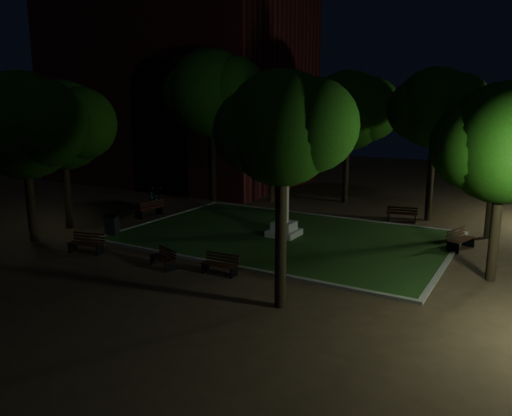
% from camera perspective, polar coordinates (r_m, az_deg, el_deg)
% --- Properties ---
extents(ground, '(80.00, 80.00, 0.00)m').
position_cam_1_polar(ground, '(22.74, 0.91, -4.52)').
color(ground, '#42301F').
extents(lawn, '(15.00, 10.00, 0.08)m').
position_cam_1_polar(lawn, '(24.43, 3.21, -3.27)').
color(lawn, '#1F3E13').
rests_on(lawn, ground).
extents(lawn_kerb, '(15.40, 10.40, 0.12)m').
position_cam_1_polar(lawn_kerb, '(24.42, 3.21, -3.23)').
color(lawn_kerb, slate).
rests_on(lawn_kerb, ground).
extents(monument, '(1.40, 1.40, 3.20)m').
position_cam_1_polar(monument, '(24.20, 3.24, -1.18)').
color(monument, '#A7A29A').
rests_on(monument, lawn).
extents(building_main, '(20.00, 12.00, 15.00)m').
position_cam_1_polar(building_main, '(42.19, -8.98, 13.10)').
color(building_main, '#491415').
rests_on(building_main, ground).
extents(tree_west, '(5.54, 4.52, 7.59)m').
position_cam_1_polar(tree_west, '(27.20, -21.20, 8.78)').
color(tree_west, black).
rests_on(tree_west, ground).
extents(tree_north_wl, '(5.11, 4.17, 7.67)m').
position_cam_1_polar(tree_north_wl, '(32.36, 1.97, 10.42)').
color(tree_north_wl, black).
rests_on(tree_north_wl, ground).
extents(tree_north_er, '(5.28, 4.31, 8.33)m').
position_cam_1_polar(tree_north_er, '(28.71, 20.02, 10.69)').
color(tree_north_er, black).
rests_on(tree_north_er, ground).
extents(tree_ne, '(4.40, 3.59, 6.95)m').
position_cam_1_polar(tree_ne, '(26.06, 26.09, 7.89)').
color(tree_ne, black).
rests_on(tree_ne, ground).
extents(tree_east, '(5.26, 4.29, 7.21)m').
position_cam_1_polar(tree_east, '(19.64, 26.75, 6.61)').
color(tree_east, black).
rests_on(tree_east, ground).
extents(tree_se, '(4.31, 3.52, 7.47)m').
position_cam_1_polar(tree_se, '(15.10, 3.22, 9.01)').
color(tree_se, black).
rests_on(tree_se, ground).
extents(tree_nw, '(6.96, 5.68, 9.82)m').
position_cam_1_polar(tree_nw, '(32.88, -4.85, 12.86)').
color(tree_nw, black).
rests_on(tree_nw, ground).
extents(tree_far_north, '(6.19, 5.05, 8.47)m').
position_cam_1_polar(tree_far_north, '(32.73, 10.67, 10.88)').
color(tree_far_north, black).
rests_on(tree_far_north, ground).
extents(tree_extra, '(6.01, 4.91, 7.89)m').
position_cam_1_polar(tree_extra, '(25.20, -24.92, 8.55)').
color(tree_extra, black).
rests_on(tree_extra, ground).
extents(lamppost_sw, '(1.18, 0.28, 4.43)m').
position_cam_1_polar(lamppost_sw, '(27.78, -24.96, 3.93)').
color(lamppost_sw, black).
rests_on(lamppost_sw, ground).
extents(lamppost_nw, '(1.18, 0.28, 4.75)m').
position_cam_1_polar(lamppost_nw, '(35.04, -7.06, 6.72)').
color(lamppost_nw, black).
rests_on(lamppost_nw, ground).
extents(bench_near_left, '(1.47, 0.95, 0.76)m').
position_cam_1_polar(bench_near_left, '(20.34, -10.48, -5.68)').
color(bench_near_left, black).
rests_on(bench_near_left, ground).
extents(bench_near_right, '(1.48, 0.59, 0.80)m').
position_cam_1_polar(bench_near_right, '(19.26, -4.13, -6.47)').
color(bench_near_right, black).
rests_on(bench_near_right, ground).
extents(bench_west_near, '(1.66, 0.90, 0.87)m').
position_cam_1_polar(bench_west_near, '(23.07, -18.78, -3.89)').
color(bench_west_near, black).
rests_on(bench_west_near, ground).
extents(bench_left_side, '(0.82, 1.82, 0.96)m').
position_cam_1_polar(bench_left_side, '(29.27, -12.03, -0.12)').
color(bench_left_side, black).
rests_on(bench_left_side, ground).
extents(bench_right_side, '(1.06, 1.75, 0.91)m').
position_cam_1_polar(bench_right_side, '(24.15, 22.24, -3.40)').
color(bench_right_side, black).
rests_on(bench_right_side, ground).
extents(bench_far_side, '(1.71, 0.90, 0.89)m').
position_cam_1_polar(bench_far_side, '(28.58, 16.34, -0.71)').
color(bench_far_side, black).
rests_on(bench_far_side, ground).
extents(trash_bin, '(0.77, 0.77, 1.03)m').
position_cam_1_polar(trash_bin, '(25.54, -16.14, -1.94)').
color(trash_bin, black).
rests_on(trash_bin, ground).
extents(bicycle, '(1.93, 1.59, 0.99)m').
position_cam_1_polar(bicycle, '(33.74, -11.46, 1.56)').
color(bicycle, black).
rests_on(bicycle, ground).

